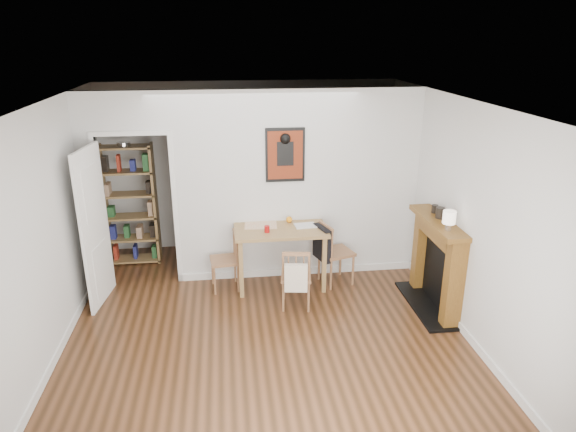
{
  "coord_description": "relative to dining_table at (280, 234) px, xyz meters",
  "views": [
    {
      "loc": [
        -0.39,
        -5.22,
        3.27
      ],
      "look_at": [
        0.34,
        0.6,
        1.16
      ],
      "focal_mm": 32.0,
      "sensor_mm": 36.0,
      "label": 1
    }
  ],
  "objects": [
    {
      "name": "red_glass",
      "position": [
        -0.19,
        -0.16,
        0.14
      ],
      "size": [
        0.07,
        0.07,
        0.09
      ],
      "primitive_type": "cylinder",
      "color": "maroon",
      "rests_on": "dining_table"
    },
    {
      "name": "chair_left",
      "position": [
        -0.75,
        -0.05,
        -0.33
      ],
      "size": [
        0.44,
        0.44,
        0.8
      ],
      "color": "#8A6140",
      "rests_on": "ground"
    },
    {
      "name": "bookshelf",
      "position": [
        -2.09,
        1.0,
        0.15
      ],
      "size": [
        0.75,
        0.3,
        1.79
      ],
      "color": "olive",
      "rests_on": "ground"
    },
    {
      "name": "ground",
      "position": [
        -0.3,
        -1.1,
        -0.73
      ],
      "size": [
        5.2,
        5.2,
        0.0
      ],
      "primitive_type": "plane",
      "color": "brown",
      "rests_on": "ground"
    },
    {
      "name": "mantel_lamp",
      "position": [
        1.78,
        -1.19,
        0.57
      ],
      "size": [
        0.15,
        0.15,
        0.23
      ],
      "color": "silver",
      "rests_on": "fireplace"
    },
    {
      "name": "placemat",
      "position": [
        -0.25,
        0.11,
        0.1
      ],
      "size": [
        0.45,
        0.35,
        0.0
      ],
      "primitive_type": "cube",
      "rotation": [
        0.0,
        0.0,
        -0.07
      ],
      "color": "beige",
      "rests_on": "dining_table"
    },
    {
      "name": "fireplace",
      "position": [
        1.86,
        -0.85,
        -0.11
      ],
      "size": [
        0.45,
        1.25,
        1.16
      ],
      "color": "brown",
      "rests_on": "ground"
    },
    {
      "name": "ceramic_jar_b",
      "position": [
        1.86,
        -0.6,
        0.48
      ],
      "size": [
        0.08,
        0.08,
        0.1
      ],
      "primitive_type": "cylinder",
      "color": "black",
      "rests_on": "fireplace"
    },
    {
      "name": "chair_front",
      "position": [
        0.13,
        -0.64,
        -0.32
      ],
      "size": [
        0.46,
        0.5,
        0.81
      ],
      "color": "#8A6140",
      "rests_on": "ground"
    },
    {
      "name": "room_shell",
      "position": [
        -0.2,
        0.24,
        0.57
      ],
      "size": [
        5.2,
        5.2,
        5.2
      ],
      "color": "silver",
      "rests_on": "ground"
    },
    {
      "name": "orange_fruit",
      "position": [
        0.14,
        0.16,
        0.14
      ],
      "size": [
        0.08,
        0.08,
        0.08
      ],
      "primitive_type": "sphere",
      "color": "orange",
      "rests_on": "dining_table"
    },
    {
      "name": "ceramic_jar_a",
      "position": [
        1.85,
        -0.79,
        0.5
      ],
      "size": [
        0.11,
        0.11,
        0.13
      ],
      "primitive_type": "cylinder",
      "color": "black",
      "rests_on": "fireplace"
    },
    {
      "name": "notebook",
      "position": [
        0.34,
        -0.0,
        0.11
      ],
      "size": [
        0.3,
        0.23,
        0.01
      ],
      "primitive_type": "cube",
      "rotation": [
        0.0,
        0.0,
        0.09
      ],
      "color": "silver",
      "rests_on": "dining_table"
    },
    {
      "name": "dining_table",
      "position": [
        0.0,
        0.0,
        0.0
      ],
      "size": [
        1.22,
        0.78,
        0.83
      ],
      "color": "olive",
      "rests_on": "ground"
    },
    {
      "name": "chair_right",
      "position": [
        0.74,
        -0.07,
        -0.27
      ],
      "size": [
        0.6,
        0.55,
        0.89
      ],
      "color": "#8A6140",
      "rests_on": "ground"
    }
  ]
}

